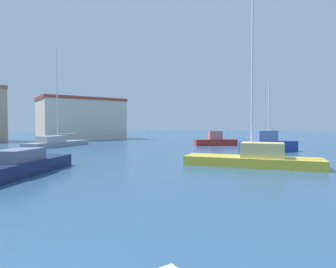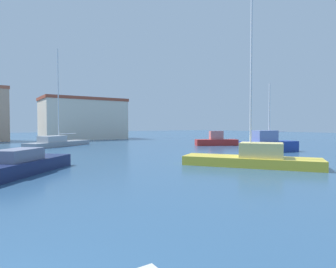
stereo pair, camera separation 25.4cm
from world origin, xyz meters
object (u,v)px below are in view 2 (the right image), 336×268
at_px(motorboat_navy_outer_mooring, 19,165).
at_px(sailboat_grey_distant_east, 57,142).
at_px(motorboat_red_distant_north, 216,141).
at_px(sailboat_blue_far_left, 268,144).
at_px(sailboat_yellow_center_channel, 253,157).

xyz_separation_m(motorboat_navy_outer_mooring, sailboat_grey_distant_east, (5.99, 18.34, 0.04)).
distance_m(motorboat_red_distant_north, sailboat_blue_far_left, 8.77).
bearing_deg(sailboat_blue_far_left, motorboat_navy_outer_mooring, -179.25).
bearing_deg(sailboat_grey_distant_east, sailboat_yellow_center_channel, -75.17).
bearing_deg(sailboat_blue_far_left, sailboat_yellow_center_channel, -148.85).
bearing_deg(sailboat_yellow_center_channel, motorboat_red_distant_north, 53.14).
relative_size(sailboat_yellow_center_channel, motorboat_navy_outer_mooring, 1.81).
height_order(sailboat_yellow_center_channel, sailboat_grey_distant_east, sailboat_yellow_center_channel).
bearing_deg(sailboat_grey_distant_east, motorboat_navy_outer_mooring, -108.08).
relative_size(motorboat_red_distant_north, motorboat_navy_outer_mooring, 0.81).
relative_size(sailboat_yellow_center_channel, motorboat_red_distant_north, 2.23).
xyz_separation_m(motorboat_red_distant_north, sailboat_blue_far_left, (-1.64, -8.61, 0.19)).
height_order(sailboat_yellow_center_channel, motorboat_navy_outer_mooring, sailboat_yellow_center_channel).
bearing_deg(sailboat_grey_distant_east, sailboat_blue_far_left, -50.30).
bearing_deg(motorboat_navy_outer_mooring, sailboat_yellow_center_channel, -22.52).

